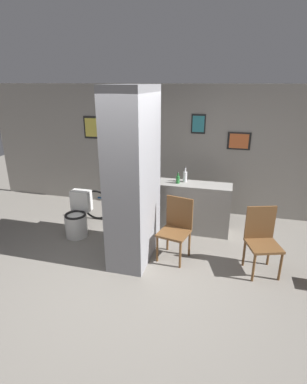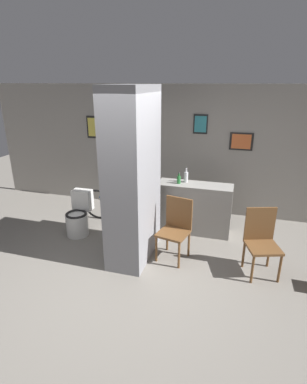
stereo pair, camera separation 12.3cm
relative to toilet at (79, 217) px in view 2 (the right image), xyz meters
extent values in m
plane|color=slate|center=(1.21, -0.97, -0.32)|extent=(14.00, 14.00, 0.00)
cube|color=gray|center=(1.21, 1.66, 0.98)|extent=(8.00, 0.06, 2.60)
cube|color=black|center=(-0.39, 1.62, 1.38)|extent=(0.36, 0.02, 0.48)
cube|color=#E0CC4C|center=(-0.39, 1.61, 1.38)|extent=(0.30, 0.01, 0.39)
cube|color=black|center=(2.71, 1.62, 1.23)|extent=(0.44, 0.02, 0.34)
cube|color=#D86633|center=(2.71, 1.61, 1.23)|extent=(0.36, 0.01, 0.28)
cube|color=black|center=(1.91, 1.62, 1.53)|extent=(0.28, 0.02, 0.38)
cube|color=teal|center=(1.91, 1.61, 1.53)|extent=(0.23, 0.01, 0.31)
cube|color=gray|center=(1.21, -0.39, 0.98)|extent=(0.54, 1.15, 2.60)
cylinder|color=#593319|center=(0.93, -0.62, 1.23)|extent=(0.03, 0.40, 0.40)
cylinder|color=red|center=(0.92, -0.62, 1.23)|extent=(0.01, 0.07, 0.07)
cube|color=gray|center=(1.99, 0.68, 0.14)|extent=(1.33, 0.44, 0.92)
cylinder|color=silver|center=(0.00, -0.07, -0.12)|extent=(0.39, 0.39, 0.40)
torus|color=black|center=(0.00, -0.07, 0.09)|extent=(0.38, 0.38, 0.04)
cube|color=silver|center=(0.00, 0.18, 0.27)|extent=(0.35, 0.20, 0.38)
cylinder|color=brown|center=(1.61, -0.50, -0.11)|extent=(0.04, 0.04, 0.43)
cylinder|color=brown|center=(1.98, -0.58, -0.11)|extent=(0.04, 0.04, 0.43)
cylinder|color=brown|center=(1.69, -0.13, -0.11)|extent=(0.04, 0.04, 0.43)
cylinder|color=brown|center=(2.06, -0.21, -0.11)|extent=(0.04, 0.04, 0.43)
cube|color=brown|center=(1.83, -0.35, 0.12)|extent=(0.52, 0.52, 0.04)
cube|color=brown|center=(1.88, -0.16, 0.39)|extent=(0.43, 0.12, 0.50)
cylinder|color=brown|center=(3.02, -0.64, -0.11)|extent=(0.04, 0.04, 0.43)
cylinder|color=brown|center=(3.38, -0.53, -0.11)|extent=(0.04, 0.04, 0.43)
cylinder|color=brown|center=(2.90, -0.28, -0.11)|extent=(0.04, 0.04, 0.43)
cylinder|color=brown|center=(3.26, -0.16, -0.11)|extent=(0.04, 0.04, 0.43)
cube|color=brown|center=(3.14, -0.40, 0.12)|extent=(0.55, 0.55, 0.04)
cube|color=brown|center=(3.07, -0.21, 0.39)|extent=(0.42, 0.16, 0.50)
torus|color=black|center=(0.06, 0.67, -0.01)|extent=(0.63, 0.04, 0.63)
torus|color=black|center=(1.10, 0.67, -0.01)|extent=(0.63, 0.04, 0.63)
cylinder|color=#194C8C|center=(0.58, 0.67, 0.15)|extent=(0.96, 0.04, 0.04)
cylinder|color=#194C8C|center=(0.32, 0.67, 0.15)|extent=(0.03, 0.03, 0.32)
cylinder|color=#194C8C|center=(1.05, 0.67, 0.15)|extent=(0.03, 0.03, 0.29)
cube|color=black|center=(0.32, 0.67, 0.33)|extent=(0.16, 0.06, 0.04)
cylinder|color=#262626|center=(1.05, 0.67, 0.30)|extent=(0.03, 0.42, 0.03)
cylinder|color=silver|center=(1.81, 0.75, 0.69)|extent=(0.07, 0.07, 0.19)
cylinder|color=silver|center=(1.81, 0.75, 0.82)|extent=(0.03, 0.03, 0.08)
sphere|color=#333333|center=(1.81, 0.75, 0.87)|extent=(0.03, 0.03, 0.03)
cylinder|color=#267233|center=(1.70, 0.64, 0.66)|extent=(0.07, 0.07, 0.13)
cylinder|color=#267233|center=(1.70, 0.64, 0.75)|extent=(0.03, 0.03, 0.06)
sphere|color=#333333|center=(1.70, 0.64, 0.79)|extent=(0.03, 0.03, 0.03)
camera|label=1|loc=(2.56, -4.39, 2.31)|focal=28.00mm
camera|label=2|loc=(2.68, -4.36, 2.31)|focal=28.00mm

